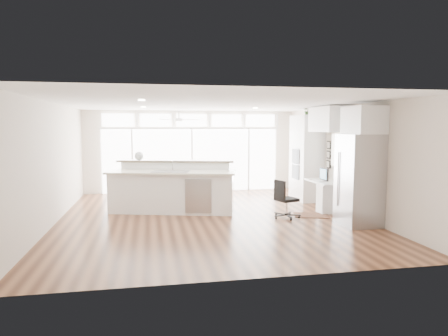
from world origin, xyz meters
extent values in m
cube|color=#442415|center=(0.00, 0.00, -0.01)|extent=(7.00, 8.00, 0.02)
cube|color=white|center=(0.00, 0.00, 2.70)|extent=(7.00, 8.00, 0.02)
cube|color=beige|center=(0.00, 4.00, 1.35)|extent=(7.00, 0.04, 2.70)
cube|color=beige|center=(0.00, -4.00, 1.35)|extent=(7.00, 0.04, 2.70)
cube|color=beige|center=(-3.50, 0.00, 1.35)|extent=(0.04, 8.00, 2.70)
cube|color=beige|center=(3.50, 0.00, 1.35)|extent=(0.04, 8.00, 2.70)
cube|color=white|center=(0.00, 3.94, 1.05)|extent=(5.80, 0.06, 2.08)
cube|color=white|center=(0.00, 3.94, 2.38)|extent=(5.90, 0.06, 0.40)
cube|color=silver|center=(3.46, 0.30, 1.55)|extent=(0.04, 0.85, 0.85)
cube|color=silver|center=(-0.50, 2.80, 2.48)|extent=(1.16, 1.16, 0.32)
cube|color=beige|center=(0.00, 0.20, 2.68)|extent=(3.40, 3.00, 0.02)
cube|color=white|center=(3.17, 1.80, 1.25)|extent=(0.64, 1.20, 2.50)
cube|color=white|center=(3.13, 0.30, 0.38)|extent=(0.72, 1.30, 0.76)
cube|color=white|center=(3.17, 0.30, 2.35)|extent=(0.64, 1.30, 0.64)
cube|color=#A6A7AB|center=(3.11, -1.35, 1.00)|extent=(0.76, 0.90, 2.00)
cube|color=white|center=(3.17, -1.35, 2.30)|extent=(0.64, 0.90, 0.60)
cube|color=black|center=(3.46, 0.92, 1.40)|extent=(0.06, 0.22, 0.80)
cube|color=white|center=(-0.85, 0.76, 0.64)|extent=(3.43, 2.00, 1.28)
cube|color=black|center=(2.47, -0.29, 0.01)|extent=(0.97, 0.82, 0.01)
cube|color=black|center=(1.79, -0.41, 0.45)|extent=(0.58, 0.56, 0.90)
sphere|color=silver|center=(-1.67, 1.39, 1.40)|extent=(0.27, 0.27, 0.23)
cube|color=black|center=(3.05, 0.30, 0.94)|extent=(0.08, 0.44, 0.36)
cube|color=silver|center=(2.88, 0.30, 0.77)|extent=(0.17, 0.36, 0.02)
imported|color=#355926|center=(3.17, 1.80, 2.60)|extent=(0.27, 0.29, 0.21)
camera|label=1|loc=(-1.40, -9.31, 2.14)|focal=32.00mm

